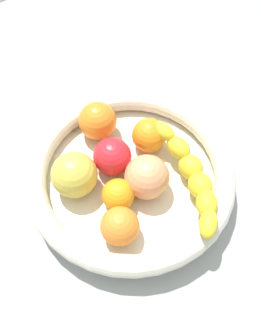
{
  "coord_description": "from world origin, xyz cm",
  "views": [
    {
      "loc": [
        -16.96,
        -23.03,
        55.5
      ],
      "look_at": [
        0.0,
        0.0,
        8.32
      ],
      "focal_mm": 37.44,
      "sensor_mm": 36.0,
      "label": 1
    }
  ],
  "objects_px": {
    "banana_draped_left": "(192,175)",
    "apple_yellow": "(74,175)",
    "orange_mid_left": "(98,121)",
    "orange_mid_right": "(149,135)",
    "peach_blush": "(147,177)",
    "orange_rear": "(118,195)",
    "orange_front": "(120,226)",
    "fruit_bowl": "(130,176)",
    "tomato_red": "(112,157)"
  },
  "relations": [
    {
      "from": "orange_mid_left",
      "to": "peach_blush",
      "type": "xyz_separation_m",
      "value": [
        -0.0,
        -0.14,
        0.0
      ]
    },
    {
      "from": "orange_mid_left",
      "to": "orange_mid_right",
      "type": "height_order",
      "value": "orange_mid_left"
    },
    {
      "from": "banana_draped_left",
      "to": "peach_blush",
      "type": "xyz_separation_m",
      "value": [
        -0.06,
        0.04,
        0.0
      ]
    },
    {
      "from": "banana_draped_left",
      "to": "orange_mid_left",
      "type": "relative_size",
      "value": 3.22
    },
    {
      "from": "orange_mid_left",
      "to": "apple_yellow",
      "type": "relative_size",
      "value": 0.91
    },
    {
      "from": "orange_mid_right",
      "to": "peach_blush",
      "type": "relative_size",
      "value": 0.83
    },
    {
      "from": "fruit_bowl",
      "to": "peach_blush",
      "type": "distance_m",
      "value": 0.04
    },
    {
      "from": "banana_draped_left",
      "to": "orange_mid_left",
      "type": "bearing_deg",
      "value": 108.38
    },
    {
      "from": "tomato_red",
      "to": "orange_rear",
      "type": "bearing_deg",
      "value": -117.32
    },
    {
      "from": "orange_front",
      "to": "tomato_red",
      "type": "xyz_separation_m",
      "value": [
        0.06,
        0.1,
        0.0
      ]
    },
    {
      "from": "orange_mid_left",
      "to": "orange_mid_right",
      "type": "distance_m",
      "value": 0.09
    },
    {
      "from": "apple_yellow",
      "to": "orange_mid_right",
      "type": "bearing_deg",
      "value": -1.93
    },
    {
      "from": "fruit_bowl",
      "to": "orange_rear",
      "type": "relative_size",
      "value": 6.66
    },
    {
      "from": "banana_draped_left",
      "to": "orange_front",
      "type": "height_order",
      "value": "banana_draped_left"
    },
    {
      "from": "fruit_bowl",
      "to": "orange_front",
      "type": "height_order",
      "value": "orange_front"
    },
    {
      "from": "fruit_bowl",
      "to": "banana_draped_left",
      "type": "xyz_separation_m",
      "value": [
        0.07,
        -0.07,
        0.03
      ]
    },
    {
      "from": "peach_blush",
      "to": "tomato_red",
      "type": "distance_m",
      "value": 0.07
    },
    {
      "from": "peach_blush",
      "to": "apple_yellow",
      "type": "bearing_deg",
      "value": 142.04
    },
    {
      "from": "orange_front",
      "to": "orange_rear",
      "type": "height_order",
      "value": "orange_front"
    },
    {
      "from": "banana_draped_left",
      "to": "orange_mid_right",
      "type": "distance_m",
      "value": 0.1
    },
    {
      "from": "orange_mid_right",
      "to": "fruit_bowl",
      "type": "bearing_deg",
      "value": -152.24
    },
    {
      "from": "banana_draped_left",
      "to": "apple_yellow",
      "type": "xyz_separation_m",
      "value": [
        -0.15,
        0.11,
        0.0
      ]
    },
    {
      "from": "orange_front",
      "to": "apple_yellow",
      "type": "distance_m",
      "value": 0.11
    },
    {
      "from": "apple_yellow",
      "to": "fruit_bowl",
      "type": "bearing_deg",
      "value": -25.74
    },
    {
      "from": "orange_front",
      "to": "apple_yellow",
      "type": "bearing_deg",
      "value": 94.94
    },
    {
      "from": "orange_mid_right",
      "to": "peach_blush",
      "type": "bearing_deg",
      "value": -130.6
    },
    {
      "from": "fruit_bowl",
      "to": "orange_rear",
      "type": "xyz_separation_m",
      "value": [
        -0.04,
        -0.03,
        0.02
      ]
    },
    {
      "from": "apple_yellow",
      "to": "orange_front",
      "type": "bearing_deg",
      "value": -85.06
    },
    {
      "from": "banana_draped_left",
      "to": "orange_mid_right",
      "type": "xyz_separation_m",
      "value": [
        -0.0,
        0.1,
        -0.0
      ]
    },
    {
      "from": "orange_front",
      "to": "tomato_red",
      "type": "relative_size",
      "value": 0.93
    },
    {
      "from": "banana_draped_left",
      "to": "orange_rear",
      "type": "relative_size",
      "value": 4.2
    },
    {
      "from": "banana_draped_left",
      "to": "peach_blush",
      "type": "bearing_deg",
      "value": 147.55
    },
    {
      "from": "orange_rear",
      "to": "orange_mid_left",
      "type": "bearing_deg",
      "value": 68.86
    },
    {
      "from": "banana_draped_left",
      "to": "tomato_red",
      "type": "bearing_deg",
      "value": 127.78
    },
    {
      "from": "orange_mid_right",
      "to": "orange_rear",
      "type": "bearing_deg",
      "value": -150.99
    },
    {
      "from": "peach_blush",
      "to": "tomato_red",
      "type": "xyz_separation_m",
      "value": [
        -0.02,
        0.06,
        -0.0
      ]
    },
    {
      "from": "peach_blush",
      "to": "tomato_red",
      "type": "height_order",
      "value": "peach_blush"
    },
    {
      "from": "orange_mid_right",
      "to": "orange_front",
      "type": "bearing_deg",
      "value": -142.47
    },
    {
      "from": "tomato_red",
      "to": "orange_mid_right",
      "type": "bearing_deg",
      "value": -0.56
    },
    {
      "from": "orange_mid_left",
      "to": "fruit_bowl",
      "type": "bearing_deg",
      "value": -94.96
    },
    {
      "from": "fruit_bowl",
      "to": "orange_mid_left",
      "type": "distance_m",
      "value": 0.11
    },
    {
      "from": "peach_blush",
      "to": "banana_draped_left",
      "type": "bearing_deg",
      "value": -32.45
    },
    {
      "from": "apple_yellow",
      "to": "orange_rear",
      "type": "bearing_deg",
      "value": -59.48
    },
    {
      "from": "orange_mid_left",
      "to": "apple_yellow",
      "type": "height_order",
      "value": "apple_yellow"
    },
    {
      "from": "tomato_red",
      "to": "fruit_bowl",
      "type": "bearing_deg",
      "value": -71.52
    },
    {
      "from": "orange_mid_right",
      "to": "banana_draped_left",
      "type": "bearing_deg",
      "value": -87.58
    },
    {
      "from": "banana_draped_left",
      "to": "orange_front",
      "type": "distance_m",
      "value": 0.14
    },
    {
      "from": "peach_blush",
      "to": "fruit_bowl",
      "type": "bearing_deg",
      "value": 106.0
    },
    {
      "from": "orange_mid_left",
      "to": "orange_rear",
      "type": "distance_m",
      "value": 0.14
    },
    {
      "from": "banana_draped_left",
      "to": "orange_front",
      "type": "xyz_separation_m",
      "value": [
        -0.14,
        -0.0,
        -0.0
      ]
    }
  ]
}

